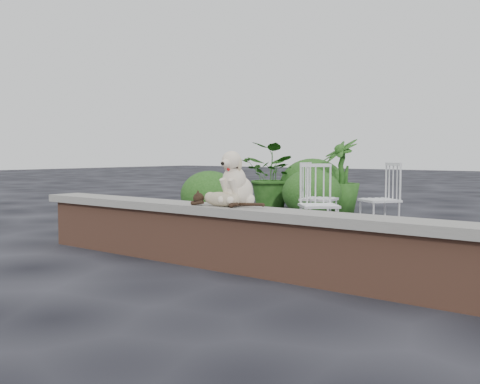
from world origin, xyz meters
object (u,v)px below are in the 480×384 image
Objects in this scene: chair_e at (319,198)px; cat at (221,198)px; chair_b at (380,199)px; potted_plant_a at (273,175)px; chair_a at (319,204)px; dog at (238,178)px; potted_plant_b at (340,176)px.

cat is at bearing 178.91° from chair_e.
chair_b is 0.75× the size of potted_plant_a.
chair_a and chair_e have the same top height.
chair_b is 3.74m from potted_plant_a.
dog is at bearing -55.71° from chair_b.
potted_plant_a is 1.40m from potted_plant_b.
chair_b is 1.00× the size of chair_e.
chair_e is (-0.71, -0.34, 0.00)m from chair_b.
potted_plant_b reaches higher than chair_a.
dog is 2.55m from chair_e.
potted_plant_a is at bearing 33.42° from chair_e.
chair_e is at bearing 96.41° from cat.
cat is 0.94× the size of chair_a.
chair_a is 4.31m from potted_plant_a.
chair_b is at bearing 82.91° from dog.
dog is 5.19m from potted_plant_b.
chair_e is (-0.59, 2.45, -0.37)m from dog.
chair_b is (0.12, 2.79, -0.37)m from dog.
chair_e is 2.68m from potted_plant_b.
chair_a is (-0.23, -1.15, 0.00)m from chair_b.
chair_b is at bearing 35.16° from chair_a.
potted_plant_a is (-2.42, 2.37, 0.16)m from chair_e.
dog is at bearing -71.75° from potted_plant_b.
dog is 1.69m from chair_a.
potted_plant_b is at bearing 3.83° from potted_plant_a.
cat is at bearing -122.76° from dog.
dog is 0.55× the size of chair_e.
potted_plant_b is (-1.74, 2.13, 0.18)m from chair_b.
potted_plant_a reaches higher than chair_a.
potted_plant_a is (-3.02, 4.83, -0.21)m from dog.
potted_plant_b is at bearing 10.52° from chair_e.
cat is at bearing -59.48° from potted_plant_a.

